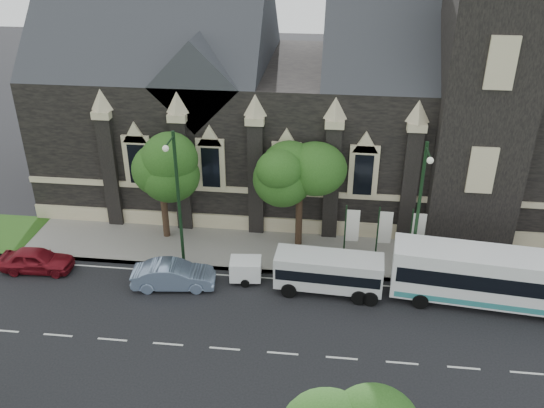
# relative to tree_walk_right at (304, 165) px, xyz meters

# --- Properties ---
(ground) EXTENTS (160.00, 160.00, 0.00)m
(ground) POSITION_rel_tree_walk_right_xyz_m (-3.21, -10.71, -5.82)
(ground) COLOR black
(ground) RESTS_ON ground
(sidewalk) EXTENTS (80.00, 5.00, 0.15)m
(sidewalk) POSITION_rel_tree_walk_right_xyz_m (-3.21, -1.21, -5.74)
(sidewalk) COLOR gray
(sidewalk) RESTS_ON ground
(museum) EXTENTS (40.00, 17.70, 29.90)m
(museum) POSITION_rel_tree_walk_right_xyz_m (1.90, 8.07, 2.35)
(museum) COLOR black
(museum) RESTS_ON ground
(tree_walk_right) EXTENTS (4.08, 4.08, 7.80)m
(tree_walk_right) POSITION_rel_tree_walk_right_xyz_m (0.00, 0.00, 0.00)
(tree_walk_right) COLOR black
(tree_walk_right) RESTS_ON ground
(tree_walk_left) EXTENTS (3.91, 3.91, 7.64)m
(tree_walk_left) POSITION_rel_tree_walk_right_xyz_m (-9.01, -0.01, -0.08)
(tree_walk_left) COLOR black
(tree_walk_left) RESTS_ON ground
(street_lamp_near) EXTENTS (0.36, 1.88, 9.00)m
(street_lamp_near) POSITION_rel_tree_walk_right_xyz_m (6.79, -3.62, -0.71)
(street_lamp_near) COLOR black
(street_lamp_near) RESTS_ON ground
(street_lamp_mid) EXTENTS (0.36, 1.88, 9.00)m
(street_lamp_mid) POSITION_rel_tree_walk_right_xyz_m (-7.21, -3.62, -0.71)
(street_lamp_mid) COLOR black
(street_lamp_mid) RESTS_ON ground
(banner_flag_left) EXTENTS (0.90, 0.10, 4.00)m
(banner_flag_left) POSITION_rel_tree_walk_right_xyz_m (3.08, -1.71, -3.43)
(banner_flag_left) COLOR black
(banner_flag_left) RESTS_ON ground
(banner_flag_center) EXTENTS (0.90, 0.10, 4.00)m
(banner_flag_center) POSITION_rel_tree_walk_right_xyz_m (5.08, -1.71, -3.43)
(banner_flag_center) COLOR black
(banner_flag_center) RESTS_ON ground
(banner_flag_right) EXTENTS (0.90, 0.10, 4.00)m
(banner_flag_right) POSITION_rel_tree_walk_right_xyz_m (7.08, -1.71, -3.43)
(banner_flag_right) COLOR black
(banner_flag_right) RESTS_ON ground
(tour_coach) EXTENTS (11.73, 3.65, 3.37)m
(tour_coach) POSITION_rel_tree_walk_right_xyz_m (11.29, -5.32, -3.98)
(tour_coach) COLOR white
(tour_coach) RESTS_ON ground
(shuttle_bus) EXTENTS (6.31, 2.53, 2.40)m
(shuttle_bus) POSITION_rel_tree_walk_right_xyz_m (1.93, -5.08, -4.42)
(shuttle_bus) COLOR silver
(shuttle_bus) RESTS_ON ground
(box_trailer) EXTENTS (2.75, 1.62, 1.44)m
(box_trailer) POSITION_rel_tree_walk_right_xyz_m (-3.06, -4.58, -5.00)
(box_trailer) COLOR white
(box_trailer) RESTS_ON ground
(sedan) EXTENTS (5.05, 2.28, 1.61)m
(sedan) POSITION_rel_tree_walk_right_xyz_m (-7.21, -5.71, -5.01)
(sedan) COLOR #7A8FB1
(sedan) RESTS_ON ground
(car_far_red) EXTENTS (4.51, 2.00, 1.51)m
(car_far_red) POSITION_rel_tree_walk_right_xyz_m (-16.08, -5.01, -5.06)
(car_far_red) COLOR maroon
(car_far_red) RESTS_ON ground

